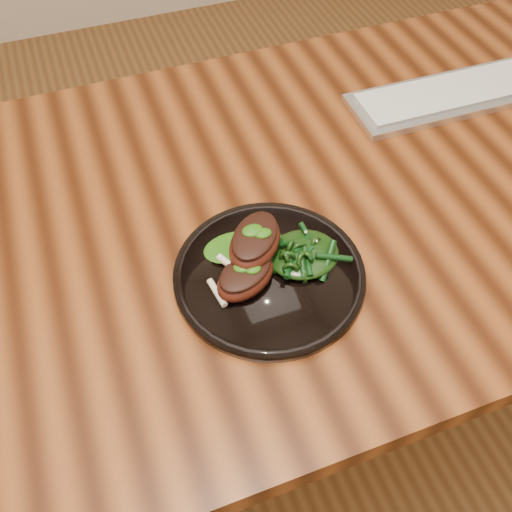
{
  "coord_description": "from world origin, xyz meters",
  "views": [
    {
      "loc": [
        -0.18,
        -0.57,
        1.38
      ],
      "look_at": [
        -0.01,
        -0.12,
        0.78
      ],
      "focal_mm": 40.0,
      "sensor_mm": 36.0,
      "label": 1
    }
  ],
  "objects": [
    {
      "name": "keyboard",
      "position": [
        0.47,
        0.12,
        0.76
      ],
      "size": [
        0.41,
        0.13,
        0.02
      ],
      "color": "silver",
      "rests_on": "desk"
    },
    {
      "name": "lamb_chop_back",
      "position": [
        -0.01,
        -0.11,
        0.8
      ],
      "size": [
        0.11,
        0.11,
        0.04
      ],
      "color": "#44160D",
      "rests_on": "plate"
    },
    {
      "name": "desk",
      "position": [
        0.0,
        0.0,
        0.67
      ],
      "size": [
        1.6,
        0.8,
        0.75
      ],
      "color": "black",
      "rests_on": "ground"
    },
    {
      "name": "greens_heap",
      "position": [
        0.05,
        -0.13,
        0.78
      ],
      "size": [
        0.1,
        0.09,
        0.04
      ],
      "color": "black",
      "rests_on": "plate"
    },
    {
      "name": "herb_smear",
      "position": [
        -0.03,
        -0.08,
        0.77
      ],
      "size": [
        0.09,
        0.06,
        0.01
      ],
      "primitive_type": "ellipsoid",
      "color": "#144407",
      "rests_on": "plate"
    },
    {
      "name": "plate",
      "position": [
        -0.0,
        -0.14,
        0.76
      ],
      "size": [
        0.26,
        0.26,
        0.02
      ],
      "color": "black",
      "rests_on": "desk"
    },
    {
      "name": "lamb_chop_front",
      "position": [
        -0.04,
        -0.15,
        0.79
      ],
      "size": [
        0.11,
        0.09,
        0.04
      ],
      "color": "#44160D",
      "rests_on": "plate"
    }
  ]
}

